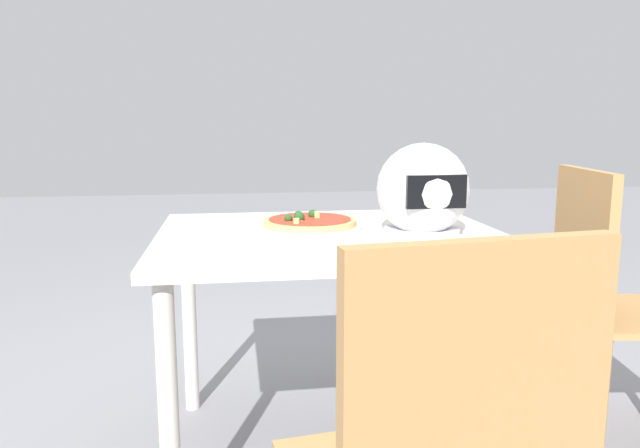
% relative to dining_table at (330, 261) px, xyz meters
% --- Properties ---
extents(dining_table, '(1.03, 0.85, 0.71)m').
position_rel_dining_table_xyz_m(dining_table, '(0.00, 0.00, 0.00)').
color(dining_table, beige).
rests_on(dining_table, ground).
extents(pizza_plate, '(0.32, 0.32, 0.01)m').
position_rel_dining_table_xyz_m(pizza_plate, '(0.05, -0.06, 0.10)').
color(pizza_plate, white).
rests_on(pizza_plate, dining_table).
extents(pizza, '(0.29, 0.29, 0.05)m').
position_rel_dining_table_xyz_m(pizza, '(0.06, -0.06, 0.11)').
color(pizza, tan).
rests_on(pizza, pizza_plate).
extents(motorcycle_helmet, '(0.27, 0.27, 0.27)m').
position_rel_dining_table_xyz_m(motorcycle_helmet, '(-0.26, 0.08, 0.22)').
color(motorcycle_helmet, silver).
rests_on(motorcycle_helmet, dining_table).
extents(chair_side, '(0.45, 0.45, 0.90)m').
position_rel_dining_table_xyz_m(chair_side, '(-0.87, 0.08, -0.12)').
color(chair_side, '#B7844C').
rests_on(chair_side, ground).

